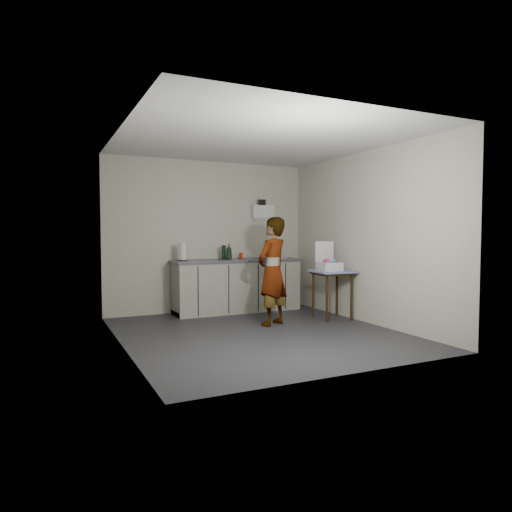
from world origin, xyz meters
name	(u,v)px	position (x,y,z in m)	size (l,w,h in m)	color
ground	(259,333)	(0.00, 0.00, 0.00)	(4.00, 4.00, 0.00)	#2C2D32
wall_back	(209,236)	(0.00, 1.99, 1.30)	(3.60, 0.02, 2.60)	beige
wall_right	(365,237)	(1.79, 0.00, 1.30)	(0.02, 4.00, 2.60)	beige
wall_left	(123,238)	(-1.79, 0.00, 1.30)	(0.02, 4.00, 2.60)	beige
ceiling	(259,141)	(0.00, 0.00, 2.60)	(3.60, 4.00, 0.01)	white
kitchen_counter	(237,287)	(0.40, 1.70, 0.43)	(2.24, 0.62, 0.91)	black
wall_shelf	(262,212)	(1.00, 1.92, 1.75)	(0.42, 0.18, 0.37)	white
side_table	(332,277)	(1.50, 0.44, 0.67)	(0.64, 0.64, 0.77)	#38230C
standing_man	(272,271)	(0.42, 0.41, 0.80)	(0.58, 0.38, 1.60)	#B2A593
soap_bottle	(229,252)	(0.24, 1.67, 1.04)	(0.10, 0.10, 0.26)	black
soda_can	(241,256)	(0.50, 1.75, 0.96)	(0.06, 0.06, 0.11)	red
dark_bottle	(224,252)	(0.17, 1.74, 1.03)	(0.07, 0.07, 0.24)	black
paper_towel	(183,253)	(-0.57, 1.67, 1.04)	(0.16, 0.16, 0.28)	black
dish_rack	(276,255)	(1.17, 1.71, 0.97)	(0.37, 0.28, 0.26)	white
bakery_box	(329,264)	(1.46, 0.48, 0.87)	(0.36, 0.37, 0.46)	white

